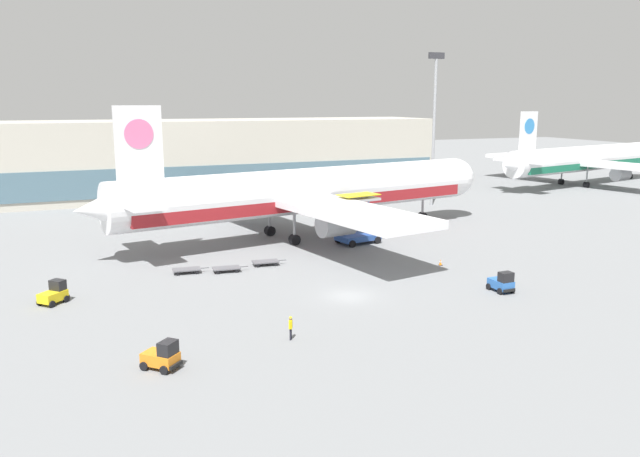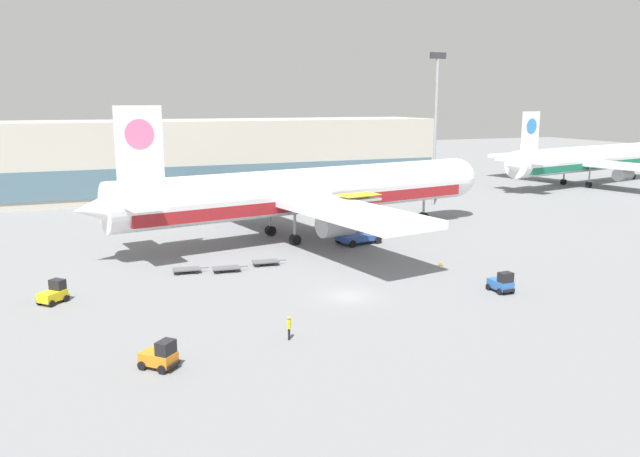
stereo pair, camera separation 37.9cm
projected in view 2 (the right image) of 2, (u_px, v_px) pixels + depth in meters
The scene contains 14 objects.
ground_plane at pixel (348, 296), 56.80m from camera, with size 400.00×400.00×0.00m, color slate.
terminal_building at pixel (207, 157), 118.94m from camera, with size 90.00×18.20×14.00m.
light_mast at pixel (436, 119), 103.62m from camera, with size 2.80×0.50×25.25m.
airplane_main at pixel (305, 193), 80.41m from camera, with size 57.55×48.65×17.00m.
airplane_distant at pixel (586, 160), 131.19m from camera, with size 52.40×44.46×15.56m.
scissor_lift_loader at pixel (358, 225), 77.51m from camera, with size 5.68×4.21×6.17m.
baggage_tug_foreground at pixel (160, 356), 41.25m from camera, with size 2.74×2.73×2.00m.
baggage_tug_mid at pixel (502, 283), 57.85m from camera, with size 1.70×2.50×2.00m.
baggage_tug_far at pixel (54, 293), 54.76m from camera, with size 2.74×2.73×2.00m.
baggage_dolly_lead at pixel (187, 269), 64.36m from camera, with size 3.75×1.73×0.48m.
baggage_dolly_second at pixel (226, 268), 64.86m from camera, with size 3.75×1.73×0.48m.
baggage_dolly_third at pixel (266, 262), 67.44m from camera, with size 3.75×1.73×0.48m.
ground_crew_near at pixel (289, 326), 46.22m from camera, with size 0.37×0.51×1.82m.
traffic_cone_near at pixel (441, 263), 67.33m from camera, with size 0.40×0.40×0.67m.
Camera 2 is at (-22.42, -49.65, 17.40)m, focal length 35.00 mm.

